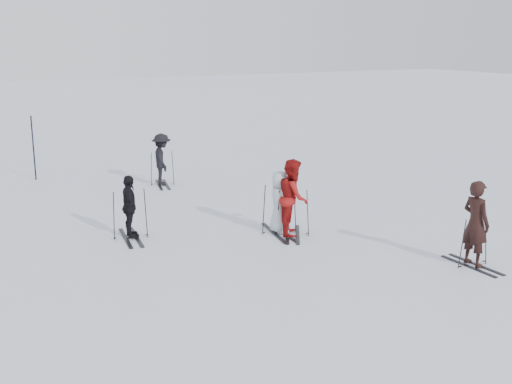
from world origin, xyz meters
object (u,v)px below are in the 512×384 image
skier_red (293,198)px  skier_uphill_left (130,208)px  skier_uphill_far (162,160)px  piste_marker (33,148)px  skier_grey (280,203)px  skier_near_dark (476,225)px

skier_red → skier_uphill_left: bearing=96.7°
skier_uphill_far → piste_marker: piste_marker is taller
skier_grey → skier_uphill_far: skier_uphill_far is taller
skier_near_dark → skier_uphill_left: size_ratio=1.20×
skier_red → skier_uphill_left: size_ratio=1.23×
skier_grey → skier_near_dark: bearing=-137.5°
skier_red → piste_marker: (-4.42, 9.35, 0.15)m
skier_uphill_left → skier_uphill_far: (2.60, 4.97, 0.07)m
piste_marker → skier_uphill_left: bearing=-83.5°
skier_near_dark → skier_uphill_far: 10.66m
skier_uphill_far → skier_grey: bearing=-160.6°
skier_grey → skier_uphill_left: bearing=79.2°
skier_near_dark → skier_uphill_left: 7.77m
skier_uphill_far → piste_marker: size_ratio=0.77×
skier_uphill_left → piste_marker: 7.81m
skier_near_dark → skier_uphill_far: (-3.16, 10.18, -0.08)m
piste_marker → skier_grey: bearing=-65.0°
skier_uphill_left → skier_grey: bearing=-103.6°
skier_grey → skier_uphill_left: skier_grey is taller
skier_uphill_left → skier_uphill_far: size_ratio=0.91×
skier_grey → skier_uphill_far: (-0.73, 6.28, 0.06)m
skier_near_dark → piste_marker: (-6.65, 12.96, 0.17)m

